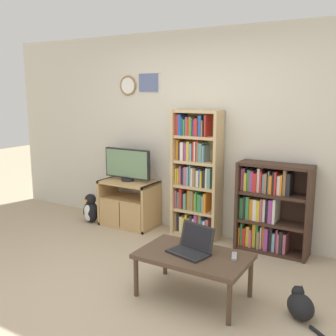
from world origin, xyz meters
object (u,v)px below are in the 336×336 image
remote_near_laptop (234,256)px  penguin_figurine (90,209)px  laptop (192,246)px  television (127,165)px  tv_stand (129,203)px  bookshelf_short (269,209)px  cat (300,305)px  coffee_table (193,258)px  bookshelf_tall (196,176)px

remote_near_laptop → penguin_figurine: remote_near_laptop is taller
laptop → television: bearing=155.9°
tv_stand → penguin_figurine: 0.59m
bookshelf_short → remote_near_laptop: size_ratio=6.32×
bookshelf_short → cat: bearing=-62.3°
bookshelf_short → coffee_table: bookshelf_short is taller
tv_stand → cat: 2.81m
bookshelf_tall → cat: bookshelf_tall is taller
television → remote_near_laptop: size_ratio=4.31×
television → bookshelf_short: size_ratio=0.68×
remote_near_laptop → cat: 0.66m
bookshelf_short → penguin_figurine: bearing=-173.3°
bookshelf_short → laptop: (-0.30, -1.37, -0.04)m
tv_stand → bookshelf_tall: bookshelf_tall is taller
tv_stand → bookshelf_tall: (0.96, 0.13, 0.47)m
television → cat: size_ratio=1.68×
tv_stand → laptop: (1.63, -1.25, 0.15)m
tv_stand → coffee_table: tv_stand is taller
television → cat: television is taller
television → penguin_figurine: size_ratio=1.71×
cat → penguin_figurine: penguin_figurine is taller
television → laptop: bearing=-37.7°
television → bookshelf_tall: 1.00m
bookshelf_tall → remote_near_laptop: size_ratio=9.79×
penguin_figurine → laptop: bearing=-26.3°
bookshelf_short → penguin_figurine: 2.50m
television → laptop: television is taller
television → penguin_figurine: (-0.52, -0.20, -0.67)m
remote_near_laptop → cat: remote_near_laptop is taller
coffee_table → television: bearing=142.2°
laptop → penguin_figurine: laptop is taller
penguin_figurine → bookshelf_tall: bearing=11.6°
bookshelf_short → penguin_figurine: (-2.47, -0.29, -0.32)m
tv_stand → bookshelf_tall: size_ratio=0.48×
laptop → tv_stand: bearing=156.0°
cat → bookshelf_short: bearing=87.2°
coffee_table → penguin_figurine: (-2.20, 1.10, -0.18)m
remote_near_laptop → television: bearing=-50.0°
laptop → penguin_figurine: (-2.17, 1.08, -0.28)m
bookshelf_tall → bookshelf_short: 1.00m
tv_stand → bookshelf_tall: 1.08m
tv_stand → penguin_figurine: (-0.54, -0.18, -0.13)m
tv_stand → remote_near_laptop: tv_stand is taller
bookshelf_tall → bookshelf_short: (0.96, -0.02, -0.28)m
bookshelf_tall → coffee_table: size_ratio=1.64×
penguin_figurine → bookshelf_short: bearing=6.7°
coffee_table → laptop: 0.11m
bookshelf_tall → penguin_figurine: (-1.51, -0.31, -0.60)m
tv_stand → coffee_table: (1.66, -1.28, 0.05)m
television → bookshelf_short: (1.95, 0.09, -0.35)m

